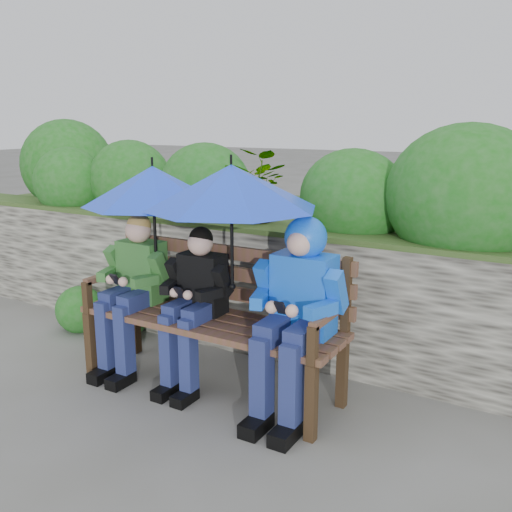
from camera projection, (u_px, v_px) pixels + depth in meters
The scene contains 8 objects.
ground at pixel (249, 393), 3.91m from camera, with size 60.00×60.00×0.00m, color #5D5C53.
garden_backdrop at pixel (325, 255), 5.18m from camera, with size 8.00×2.86×1.87m.
park_bench at pixel (215, 308), 3.92m from camera, with size 1.90×0.56×1.00m.
boy_left at pixel (133, 284), 4.14m from camera, with size 0.50×0.58×1.17m.
boy_middle at pixel (195, 298), 3.88m from camera, with size 0.47×0.54×1.13m.
boy_right at pixel (297, 301), 3.48m from camera, with size 0.56×0.68×1.26m.
umbrella_left at pixel (153, 186), 3.92m from camera, with size 0.98×0.98×0.85m.
umbrella_right at pixel (231, 187), 3.54m from camera, with size 1.12×1.12×0.87m.
Camera 1 is at (1.86, -3.07, 1.83)m, focal length 40.00 mm.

